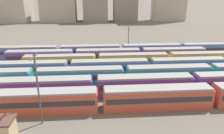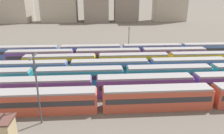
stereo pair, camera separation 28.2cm
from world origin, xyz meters
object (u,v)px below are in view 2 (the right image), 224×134
Objects in this scene: train_track_4 at (133,61)px; train_track_5 at (108,56)px; train_track_2 at (168,74)px; catenary_pole_1 at (129,39)px; train_track_6 at (152,50)px; signal_hut at (0,129)px; catenary_pole_0 at (37,86)px; train_track_1 at (144,85)px; train_track_0 at (157,97)px; train_track_3 at (110,68)px.

train_track_4 is 1.00× the size of train_track_5.
train_track_2 is 24.41m from catenary_pole_1.
train_track_4 is at bearing -125.82° from train_track_6.
train_track_4 is at bearing 51.22° from signal_hut.
catenary_pole_0 reaches higher than train_track_5.
train_track_1 is at bearing -92.32° from catenary_pole_1.
train_track_5 is 11.07m from catenary_pole_1.
catenary_pole_1 is (6.95, 8.05, 3.06)m from train_track_5.
catenary_pole_1 reaches higher than signal_hut.
train_track_5 is (-6.32, 5.20, 0.00)m from train_track_4.
train_track_1 is 1.00× the size of train_track_4.
train_track_6 is (13.83, 5.20, 0.00)m from train_track_5.
train_track_0 is at bearing -88.79° from train_track_4.
catenary_pole_0 reaches higher than train_track_4.
signal_hut is at bearing -115.72° from train_track_5.
catenary_pole_0 reaches higher than train_track_3.
train_track_5 is at bearing -130.79° from catenary_pole_1.
train_track_0 is 0.60× the size of train_track_6.
train_track_2 is 1.68× the size of train_track_5.
train_track_1 is at bearing -60.22° from train_track_3.
train_track_4 is 35.18m from signal_hut.
train_track_6 is at bearing -22.51° from catenary_pole_1.
train_track_6 is at bearing 85.46° from train_track_2.
train_track_2 is 1.68× the size of train_track_3.
train_track_6 is at bearing 20.61° from train_track_5.
train_track_2 is 1.68× the size of train_track_4.
train_track_6 is 42.86m from catenary_pole_0.
catenary_pole_1 reaches higher than train_track_0.
train_track_4 reaches higher than signal_hut.
train_track_0 and train_track_2 have the same top height.
train_track_4 is 15.50× the size of signal_hut.
catenary_pole_1 is (0.63, 13.25, 3.06)m from train_track_4.
catenary_pole_1 is at bearing 89.68° from train_track_0.
train_track_0 is 11.73m from train_track_2.
train_track_5 is at bearing 104.57° from train_track_0.
train_track_4 and train_track_5 have the same top height.
catenary_pole_0 reaches higher than train_track_6.
train_track_3 is 1.00× the size of train_track_4.
train_track_4 is 0.60× the size of train_track_6.
train_track_2 and train_track_3 have the same top height.
catenary_pole_0 is at bearing -153.91° from train_track_1.
train_track_1 is (-0.98, 5.20, 0.00)m from train_track_0.
train_track_4 is (-5.85, 10.40, -0.00)m from train_track_2.
train_track_5 is 14.77m from train_track_6.
train_track_1 is at bearing -140.88° from train_track_2.
train_track_3 is 15.50× the size of signal_hut.
train_track_3 is at bearing -111.09° from catenary_pole_1.
train_track_3 is 0.60× the size of train_track_6.
catenary_pole_1 is at bearing 87.29° from train_track_4.
train_track_3 is 20.01m from catenary_pole_1.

